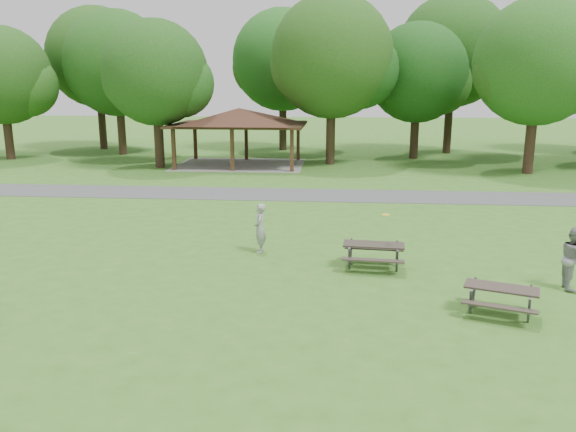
# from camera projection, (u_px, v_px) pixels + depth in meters

# --- Properties ---
(ground) EXTENTS (160.00, 160.00, 0.00)m
(ground) POSITION_uv_depth(u_px,v_px,m) (234.00, 303.00, 13.96)
(ground) COLOR #33681D
(ground) RESTS_ON ground
(asphalt_path) EXTENTS (120.00, 3.20, 0.02)m
(asphalt_path) POSITION_uv_depth(u_px,v_px,m) (286.00, 194.00, 27.52)
(asphalt_path) COLOR #464649
(asphalt_path) RESTS_ON ground
(pavilion) EXTENTS (8.60, 7.01, 3.76)m
(pavilion) POSITION_uv_depth(u_px,v_px,m) (239.00, 119.00, 36.86)
(pavilion) COLOR #362413
(pavilion) RESTS_ON ground
(tree_row_b) EXTENTS (7.14, 6.80, 9.28)m
(tree_row_b) POSITION_uv_depth(u_px,v_px,m) (3.00, 78.00, 39.20)
(tree_row_b) COLOR #321F16
(tree_row_b) RESTS_ON ground
(tree_row_c) EXTENTS (8.19, 7.80, 10.67)m
(tree_row_c) POSITION_uv_depth(u_px,v_px,m) (119.00, 67.00, 41.78)
(tree_row_c) COLOR #332116
(tree_row_c) RESTS_ON ground
(tree_row_d) EXTENTS (6.93, 6.60, 9.27)m
(tree_row_d) POSITION_uv_depth(u_px,v_px,m) (157.00, 76.00, 35.23)
(tree_row_d) COLOR black
(tree_row_d) RESTS_ON ground
(tree_row_e) EXTENTS (8.40, 8.00, 11.02)m
(tree_row_e) POSITION_uv_depth(u_px,v_px,m) (333.00, 60.00, 36.47)
(tree_row_e) COLOR black
(tree_row_e) RESTS_ON ground
(tree_row_f) EXTENTS (7.35, 7.00, 9.55)m
(tree_row_f) POSITION_uv_depth(u_px,v_px,m) (419.00, 76.00, 39.57)
(tree_row_f) COLOR black
(tree_row_f) RESTS_ON ground
(tree_row_g) EXTENTS (7.77, 7.40, 10.25)m
(tree_row_g) POSITION_uv_depth(u_px,v_px,m) (539.00, 66.00, 32.64)
(tree_row_g) COLOR #321E16
(tree_row_g) RESTS_ON ground
(tree_deep_a) EXTENTS (8.40, 8.00, 11.38)m
(tree_deep_a) POSITION_uv_depth(u_px,v_px,m) (99.00, 60.00, 45.30)
(tree_deep_a) COLOR black
(tree_deep_a) RESTS_ON ground
(tree_deep_b) EXTENTS (8.40, 8.00, 11.13)m
(tree_deep_b) POSITION_uv_depth(u_px,v_px,m) (284.00, 63.00, 44.55)
(tree_deep_b) COLOR black
(tree_deep_b) RESTS_ON ground
(tree_deep_c) EXTENTS (8.82, 8.40, 11.90)m
(tree_deep_c) POSITION_uv_depth(u_px,v_px,m) (454.00, 55.00, 42.33)
(tree_deep_c) COLOR black
(tree_deep_c) RESTS_ON ground
(picnic_table_middle) EXTENTS (1.89, 1.57, 0.77)m
(picnic_table_middle) POSITION_uv_depth(u_px,v_px,m) (374.00, 250.00, 16.46)
(picnic_table_middle) COLOR #2C2620
(picnic_table_middle) RESTS_ON ground
(picnic_table_far) EXTENTS (1.98, 1.78, 0.71)m
(picnic_table_far) POSITION_uv_depth(u_px,v_px,m) (501.00, 293.00, 13.13)
(picnic_table_far) COLOR #312823
(picnic_table_far) RESTS_ON ground
(frisbee_in_flight) EXTENTS (0.31, 0.31, 0.02)m
(frisbee_in_flight) POSITION_uv_depth(u_px,v_px,m) (386.00, 215.00, 16.35)
(frisbee_in_flight) COLOR yellow
(frisbee_in_flight) RESTS_ON ground
(frisbee_thrower) EXTENTS (0.42, 0.61, 1.60)m
(frisbee_thrower) POSITION_uv_depth(u_px,v_px,m) (260.00, 228.00, 17.96)
(frisbee_thrower) COLOR gray
(frisbee_thrower) RESTS_ON ground
(frisbee_catcher) EXTENTS (0.71, 0.88, 1.68)m
(frisbee_catcher) POSITION_uv_depth(u_px,v_px,m) (574.00, 258.00, 14.74)
(frisbee_catcher) COLOR gray
(frisbee_catcher) RESTS_ON ground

